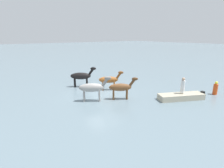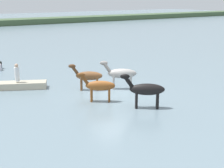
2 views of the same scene
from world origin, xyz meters
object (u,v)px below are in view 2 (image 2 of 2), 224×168
at_px(horse_rear_stallion, 121,74).
at_px(boat_skiff_near, 19,86).
at_px(horse_gray_outer, 146,89).
at_px(person_watcher_seated, 17,73).
at_px(horse_pinto_flank, 88,76).
at_px(horse_chestnut_trailing, 99,86).

bearing_deg(horse_rear_stallion, boat_skiff_near, -1.02).
relative_size(horse_gray_outer, person_watcher_seated, 1.91).
xyz_separation_m(horse_pinto_flank, person_watcher_seated, (-3.88, 2.83, 0.14)).
bearing_deg(horse_chestnut_trailing, boat_skiff_near, -25.84).
bearing_deg(boat_skiff_near, horse_rear_stallion, -7.95).
relative_size(horse_chestnut_trailing, person_watcher_seated, 1.73).
relative_size(horse_pinto_flank, horse_chestnut_trailing, 1.00).
xyz_separation_m(horse_rear_stallion, person_watcher_seated, (-5.87, 3.79, 0.04)).
relative_size(horse_gray_outer, boat_skiff_near, 0.61).
height_order(horse_chestnut_trailing, boat_skiff_near, horse_chestnut_trailing).
bearing_deg(horse_chestnut_trailing, horse_pinto_flank, -70.50).
distance_m(horse_gray_outer, boat_skiff_near, 9.17).
height_order(horse_rear_stallion, horse_gray_outer, horse_gray_outer).
distance_m(horse_chestnut_trailing, horse_gray_outer, 2.90).
relative_size(horse_rear_stallion, person_watcher_seated, 1.93).
distance_m(horse_chestnut_trailing, boat_skiff_near, 6.29).
relative_size(boat_skiff_near, person_watcher_seated, 3.12).
height_order(horse_rear_stallion, person_watcher_seated, horse_rear_stallion).
bearing_deg(horse_chestnut_trailing, horse_rear_stallion, -115.33).
height_order(horse_pinto_flank, horse_rear_stallion, horse_rear_stallion).
relative_size(horse_pinto_flank, horse_gray_outer, 0.91).
relative_size(horse_chestnut_trailing, horse_gray_outer, 0.91).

